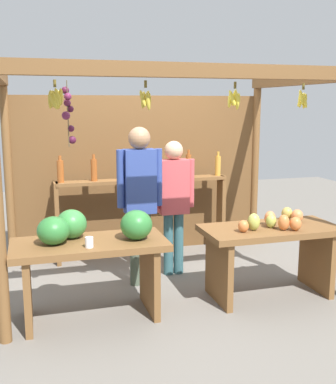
% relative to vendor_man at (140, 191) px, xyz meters
% --- Properties ---
extents(ground_plane, '(12.00, 12.00, 0.00)m').
position_rel_vendor_man_xyz_m(ground_plane, '(0.28, 0.13, -1.02)').
color(ground_plane, slate).
rests_on(ground_plane, ground).
extents(market_stall, '(3.37, 2.20, 2.24)m').
position_rel_vendor_man_xyz_m(market_stall, '(0.28, 0.60, 0.30)').
color(market_stall, brown).
rests_on(market_stall, ground).
extents(fruit_counter_left, '(1.36, 0.64, 0.98)m').
position_rel_vendor_man_xyz_m(fruit_counter_left, '(-0.61, -0.64, -0.37)').
color(fruit_counter_left, brown).
rests_on(fruit_counter_left, ground).
extents(fruit_counter_right, '(1.36, 0.64, 0.88)m').
position_rel_vendor_man_xyz_m(fruit_counter_right, '(1.18, -0.66, -0.46)').
color(fruit_counter_right, brown).
rests_on(fruit_counter_right, ground).
extents(bottle_shelf_unit, '(2.16, 0.22, 1.35)m').
position_rel_vendor_man_xyz_m(bottle_shelf_unit, '(0.24, 0.91, -0.21)').
color(bottle_shelf_unit, brown).
rests_on(bottle_shelf_unit, ground).
extents(vendor_man, '(0.48, 0.23, 1.68)m').
position_rel_vendor_man_xyz_m(vendor_man, '(0.00, 0.00, 0.00)').
color(vendor_man, '#455241').
rests_on(vendor_man, ground).
extents(vendor_woman, '(0.48, 0.21, 1.52)m').
position_rel_vendor_man_xyz_m(vendor_woman, '(0.43, 0.21, -0.12)').
color(vendor_woman, '#315C63').
rests_on(vendor_woman, ground).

